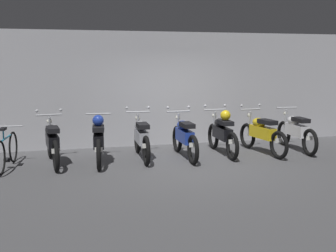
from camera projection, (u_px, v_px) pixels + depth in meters
The scene contains 10 objects.
ground_plane at pixel (193, 164), 8.98m from camera, with size 80.00×80.00×0.00m, color #4C4C4F.
back_wall at pixel (166, 89), 11.06m from camera, with size 16.00×0.30×2.96m, color #ADADB2.
motorbike_slot_0 at pixel (52, 142), 8.92m from camera, with size 0.59×1.95×1.15m.
motorbike_slot_1 at pixel (99, 139), 9.05m from camera, with size 0.56×1.95×1.08m.
motorbike_slot_2 at pixel (141, 137), 9.45m from camera, with size 0.59×1.95×1.15m.
motorbike_slot_3 at pixel (184, 137), 9.54m from camera, with size 0.59×1.95×1.15m.
motorbike_slot_4 at pixel (222, 132), 9.90m from camera, with size 0.59×1.95×1.15m.
motorbike_slot_5 at pixel (262, 133), 10.02m from camera, with size 0.59×1.94×1.15m.
motorbike_slot_6 at pixel (296, 131), 10.35m from camera, with size 0.56×1.95×1.03m.
bicycle at pixel (7, 151), 8.62m from camera, with size 0.50×1.72×0.89m.
Camera 1 is at (-2.63, -8.36, 2.20)m, focal length 44.47 mm.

